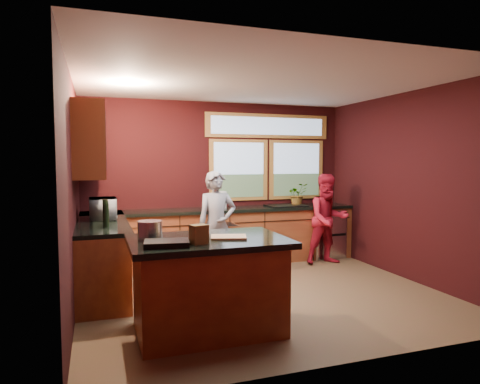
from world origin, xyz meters
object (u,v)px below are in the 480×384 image
island (208,284)px  person_red (328,219)px  stock_pot (150,230)px  cutting_board (229,237)px  person_grey (217,225)px

island → person_red: person_red is taller
person_red → island: bearing=-138.3°
island → stock_pot: bearing=164.7°
cutting_board → stock_pot: size_ratio=1.46×
person_grey → stock_pot: (-1.15, -1.66, 0.25)m
stock_pot → island: bearing=-15.3°
person_red → cutting_board: 3.22m
island → person_red: 3.35m
person_grey → person_red: bearing=7.9°
cutting_board → stock_pot: bearing=165.1°
person_red → person_grey: bearing=-169.0°
cutting_board → person_grey: bearing=78.0°
island → stock_pot: 0.80m
island → cutting_board: cutting_board is taller
person_grey → cutting_board: bearing=-102.4°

